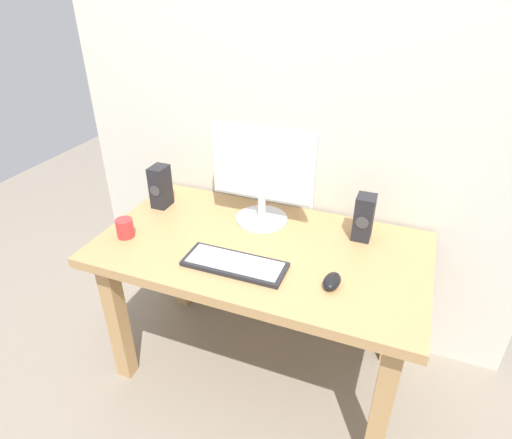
# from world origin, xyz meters

# --- Properties ---
(ground_plane) EXTENTS (6.00, 6.00, 0.00)m
(ground_plane) POSITION_xyz_m (0.00, 0.00, 0.00)
(ground_plane) COLOR gray
(wall_back) EXTENTS (2.21, 0.04, 3.00)m
(wall_back) POSITION_xyz_m (0.00, 0.41, 1.50)
(wall_back) COLOR silver
(wall_back) RESTS_ON ground_plane
(desk) EXTENTS (1.36, 0.75, 0.72)m
(desk) POSITION_xyz_m (0.00, 0.00, 0.61)
(desk) COLOR tan
(desk) RESTS_ON ground_plane
(monitor) EXTENTS (0.47, 0.24, 0.44)m
(monitor) POSITION_xyz_m (-0.07, 0.20, 0.94)
(monitor) COLOR silver
(monitor) RESTS_ON desk
(keyboard_primary) EXTENTS (0.40, 0.16, 0.02)m
(keyboard_primary) POSITION_xyz_m (-0.04, -0.17, 0.73)
(keyboard_primary) COLOR #232328
(keyboard_primary) RESTS_ON desk
(mouse) EXTENTS (0.07, 0.11, 0.04)m
(mouse) POSITION_xyz_m (0.34, -0.15, 0.74)
(mouse) COLOR black
(mouse) RESTS_ON desk
(speaker_right) EXTENTS (0.08, 0.09, 0.20)m
(speaker_right) POSITION_xyz_m (0.38, 0.21, 0.82)
(speaker_right) COLOR #232328
(speaker_right) RESTS_ON desk
(speaker_left) EXTENTS (0.07, 0.10, 0.20)m
(speaker_left) POSITION_xyz_m (-0.57, 0.15, 0.82)
(speaker_left) COLOR #232328
(speaker_left) RESTS_ON desk
(coffee_mug) EXTENTS (0.07, 0.07, 0.08)m
(coffee_mug) POSITION_xyz_m (-0.56, -0.15, 0.76)
(coffee_mug) COLOR red
(coffee_mug) RESTS_ON desk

